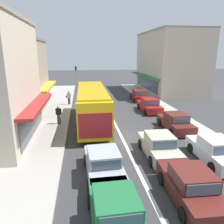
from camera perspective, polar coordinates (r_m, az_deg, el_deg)
name	(u,v)px	position (r m, az deg, el deg)	size (l,w,h in m)	color
ground_plane	(122,139)	(16.64, 2.74, -6.97)	(140.00, 140.00, 0.00)	#353538
lane_centre_line	(115,123)	(20.35, 0.67, -2.77)	(0.20, 28.00, 0.01)	silver
sidewalk_left	(43,119)	(22.37, -17.64, -1.66)	(5.20, 44.00, 0.14)	#A39E96
kerb_right	(170,114)	(23.84, 14.83, -0.45)	(2.80, 44.00, 0.12)	#A39E96
shopfront_mid_block	(13,76)	(26.10, -24.37, 8.57)	(7.15, 9.12, 7.76)	gray
building_right_far	(169,62)	(37.82, 14.78, 12.45)	(8.58, 13.90, 9.64)	beige
city_bus	(92,103)	(19.76, -5.25, 2.27)	(2.82, 10.88, 3.23)	yellow
sedan_behind_bus_near	(191,186)	(10.58, 19.87, -17.77)	(1.99, 4.25, 1.47)	#561E19
sedan_queue_gap_filler	(104,164)	(11.67, -2.22, -13.52)	(2.04, 4.28, 1.47)	#9EA3A8
sedan_adjacent_lane_trail	(159,146)	(14.05, 12.17, -8.69)	(1.97, 4.24, 1.47)	#B7B29E
sedan_adjacent_lane_lead	(116,214)	(8.68, 0.94, -24.99)	(1.97, 4.24, 1.47)	#1E6638
parked_sedan_kerb_front	(215,151)	(14.45, 25.28, -9.18)	(1.99, 4.25, 1.47)	silver
parked_sedan_kerb_second	(175,123)	(18.96, 16.22, -2.65)	(1.95, 4.23, 1.47)	#561E19
parked_sedan_kerb_third	(150,106)	(24.39, 9.78, 1.64)	(1.96, 4.23, 1.47)	maroon
parked_hatchback_kerb_rear	(139,96)	(29.83, 7.01, 4.30)	(1.93, 3.76, 1.54)	maroon
traffic_light_downstreet	(76,75)	(36.87, -9.39, 9.63)	(0.33, 0.24, 4.20)	gray
pedestrian_with_handbag_near	(69,97)	(27.36, -11.22, 3.90)	(0.65, 0.42, 1.63)	#232838
pedestrian_browsing_midblock	(59,114)	(19.91, -13.78, -0.43)	(0.53, 0.35, 1.63)	#232838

